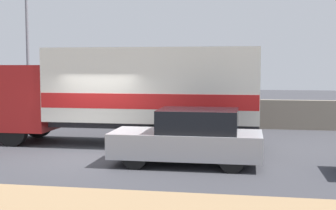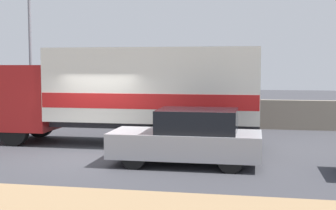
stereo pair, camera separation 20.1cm
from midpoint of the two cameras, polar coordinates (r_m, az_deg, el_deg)
The scene contains 5 objects.
ground_plane at distance 14.25m, azimuth -10.49°, elevation -6.38°, with size 80.00×80.00×0.00m, color #38383D.
stone_wall_backdrop at distance 21.31m, azimuth -3.47°, elevation -0.86°, with size 60.00×0.35×1.26m.
street_lamp at distance 22.09m, azimuth -17.06°, elevation 9.30°, with size 0.56×0.28×7.96m.
box_truck at distance 16.23m, azimuth -5.28°, elevation 1.69°, with size 9.44×2.39×3.34m.
car_hatchback at distance 12.91m, azimuth 2.21°, elevation -4.01°, with size 4.13×1.72×1.56m.
Camera 1 is at (4.79, -13.11, 2.77)m, focal length 50.00 mm.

